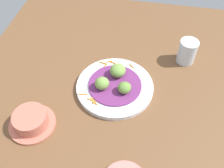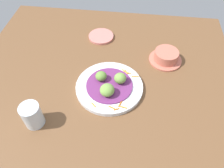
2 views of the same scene
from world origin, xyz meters
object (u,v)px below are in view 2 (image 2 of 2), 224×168
Objects in this scene: guac_scoop_right at (120,78)px; terracotta_bowl at (166,57)px; guac_scoop_left at (101,76)px; guac_scoop_center at (107,90)px; side_plate_small at (101,36)px; water_glass at (32,115)px; main_plate at (109,87)px.

guac_scoop_right is 0.33× the size of terracotta_bowl.
guac_scoop_center reaches higher than guac_scoop_left.
guac_scoop_left is 0.37× the size of side_plate_small.
guac_scoop_left is 0.31× the size of terracotta_bowl.
guac_scoop_center is at bearing 117.41° from guac_scoop_left.
guac_scoop_left is 7.66cm from guac_scoop_right.
water_glass is at bearing 36.55° from guac_scoop_right.
guac_scoop_center is (0.20, 4.42, 3.53)cm from main_plate.
guac_scoop_center is 1.16× the size of guac_scoop_right.
water_glass is (19.74, 20.65, 0.47)cm from guac_scoop_left.
water_glass is (27.39, 20.30, 0.28)cm from guac_scoop_right.
water_glass reaches higher than side_plate_small.
side_plate_small is at bearing -107.16° from water_glass.
guac_scoop_center is 0.45× the size of side_plate_small.
terracotta_bowl is (-22.18, -18.69, 1.37)cm from main_plate.
guac_scoop_right reaches higher than guac_scoop_left.
guac_scoop_right is at bearing 42.37° from terracotta_bowl.
guac_scoop_center reaches higher than main_plate.
guac_scoop_center is (-3.53, 6.80, 0.34)cm from guac_scoop_left.
guac_scoop_right is 24.79cm from terracotta_bowl.
main_plate is 4.78× the size of guac_scoop_center.
guac_scoop_left is at bearing -32.59° from main_plate.
side_plate_small is (4.46, -28.84, -3.48)cm from guac_scoop_left.
terracotta_bowl is (-30.36, 12.53, 1.66)cm from side_plate_small.
guac_scoop_center is at bearing -149.23° from water_glass.
guac_scoop_left is (3.73, -2.38, 3.20)cm from main_plate.
terracotta_bowl reaches higher than side_plate_small.
guac_scoop_left is 28.57cm from water_glass.
guac_scoop_center is at bearing 102.62° from side_plate_small.
main_plate is 32.27cm from side_plate_small.
terracotta_bowl is (-25.91, -16.30, -1.82)cm from guac_scoop_left.
guac_scoop_right reaches higher than main_plate.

